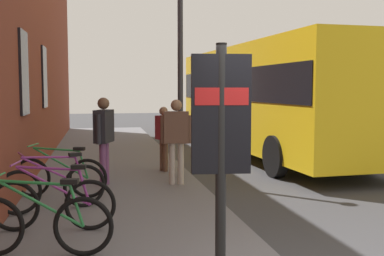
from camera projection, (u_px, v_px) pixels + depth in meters
name	position (u px, v px, depth m)	size (l,w,h in m)	color
ground	(241.00, 183.00, 10.52)	(60.00, 60.00, 0.00)	#38383A
sidewalk_pavement	(113.00, 169.00, 11.93)	(24.00, 3.50, 0.12)	slate
bicycle_nearest_sign	(40.00, 224.00, 5.55)	(0.53, 1.75, 0.97)	black
bicycle_leaning_wall	(53.00, 203.00, 6.55)	(0.48, 1.76, 0.97)	black
bicycle_under_window	(53.00, 187.00, 7.61)	(0.67, 1.70, 0.97)	black
bicycle_end_of_row	(60.00, 176.00, 8.56)	(0.62, 1.72, 0.97)	black
transit_info_sign	(221.00, 131.00, 4.34)	(0.14, 0.56, 2.40)	black
city_bus	(266.00, 94.00, 14.55)	(10.63, 3.14, 3.35)	yellow
pedestrian_near_bus	(164.00, 132.00, 11.26)	(0.55, 0.38, 1.55)	brown
pedestrian_by_facade	(104.00, 132.00, 9.60)	(0.64, 0.43, 1.80)	#723F72
pedestrian_crossing_street	(176.00, 133.00, 9.69)	(0.35, 0.65, 1.76)	#B2A599
street_lamp	(180.00, 35.00, 10.35)	(0.28, 0.28, 5.36)	#333338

